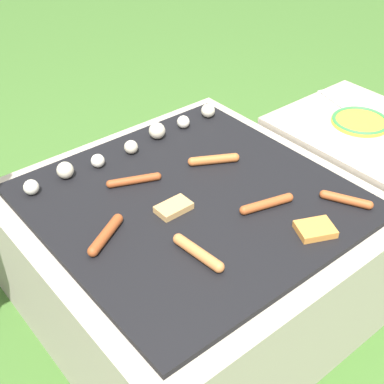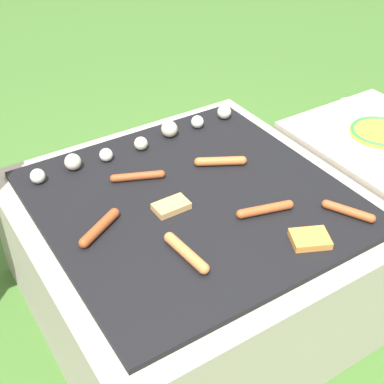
{
  "view_description": "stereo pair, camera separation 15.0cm",
  "coord_description": "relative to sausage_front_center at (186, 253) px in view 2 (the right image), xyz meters",
  "views": [
    {
      "loc": [
        -0.79,
        -0.96,
        1.39
      ],
      "look_at": [
        0.0,
        0.0,
        0.46
      ],
      "focal_mm": 50.0,
      "sensor_mm": 36.0,
      "label": 1
    },
    {
      "loc": [
        -0.67,
        -1.05,
        1.39
      ],
      "look_at": [
        0.0,
        0.0,
        0.46
      ],
      "focal_mm": 50.0,
      "sensor_mm": 36.0,
      "label": 2
    }
  ],
  "objects": [
    {
      "name": "ground_plane",
      "position": [
        0.15,
        0.2,
        -0.46
      ],
      "size": [
        14.0,
        14.0,
        0.0
      ],
      "primitive_type": "plane",
      "color": "#3D6628"
    },
    {
      "name": "grill",
      "position": [
        0.15,
        0.2,
        -0.24
      ],
      "size": [
        0.97,
        0.97,
        0.44
      ],
      "color": "#A89E8C",
      "rests_on": "ground_plane"
    },
    {
      "name": "side_ledge",
      "position": [
        0.9,
        0.11,
        -0.24
      ],
      "size": [
        0.51,
        0.62,
        0.44
      ],
      "color": "#A89E8C",
      "rests_on": "ground_plane"
    },
    {
      "name": "sausage_front_right",
      "position": [
        -0.14,
        0.21,
        -0.0
      ],
      "size": [
        0.15,
        0.1,
        0.03
      ],
      "color": "#93421E",
      "rests_on": "grill"
    },
    {
      "name": "sausage_back_center",
      "position": [
        0.28,
        0.03,
        -0.0
      ],
      "size": [
        0.17,
        0.07,
        0.03
      ],
      "color": "#A34C23",
      "rests_on": "grill"
    },
    {
      "name": "sausage_front_center",
      "position": [
        0.0,
        0.0,
        0.0
      ],
      "size": [
        0.04,
        0.17,
        0.03
      ],
      "color": "#C6753D",
      "rests_on": "grill"
    },
    {
      "name": "sausage_back_left",
      "position": [
        0.32,
        0.3,
        -0.0
      ],
      "size": [
        0.15,
        0.1,
        0.03
      ],
      "color": "#B7602D",
      "rests_on": "grill"
    },
    {
      "name": "sausage_mid_left",
      "position": [
        0.06,
        0.37,
        -0.0
      ],
      "size": [
        0.16,
        0.08,
        0.02
      ],
      "color": "#93421E",
      "rests_on": "grill"
    },
    {
      "name": "sausage_front_left",
      "position": [
        0.47,
        -0.1,
        -0.0
      ],
      "size": [
        0.08,
        0.14,
        0.03
      ],
      "color": "#A34C23",
      "rests_on": "grill"
    },
    {
      "name": "bread_slice_right",
      "position": [
        0.31,
        -0.13,
        -0.0
      ],
      "size": [
        0.12,
        0.11,
        0.02
      ],
      "color": "#D18438",
      "rests_on": "grill"
    },
    {
      "name": "bread_slice_center",
      "position": [
        0.07,
        0.19,
        -0.0
      ],
      "size": [
        0.1,
        0.06,
        0.02
      ],
      "color": "tan",
      "rests_on": "grill"
    },
    {
      "name": "mushroom_row",
      "position": [
        0.16,
        0.53,
        0.01
      ],
      "size": [
        0.76,
        0.07,
        0.06
      ],
      "color": "silver",
      "rests_on": "grill"
    },
    {
      "name": "plate_colorful",
      "position": [
        0.9,
        0.16,
        -0.01
      ],
      "size": [
        0.21,
        0.21,
        0.02
      ],
      "color": "yellow",
      "rests_on": "side_ledge"
    },
    {
      "name": "fork_utensil",
      "position": [
        0.96,
        0.34,
        -0.01
      ],
      "size": [
        0.07,
        0.17,
        0.01
      ],
      "color": "silver",
      "rests_on": "side_ledge"
    }
  ]
}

